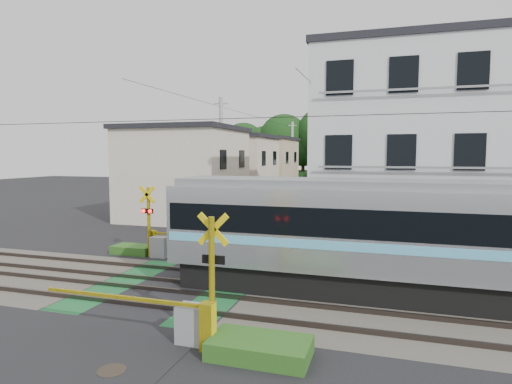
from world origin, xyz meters
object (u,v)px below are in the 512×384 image
(crossing_signal_near, at_px, (195,314))
(manhole_cover, at_px, (112,371))
(crossing_signal_far, at_px, (158,241))
(apartment_block, at_px, (427,149))
(pedestrian, at_px, (311,196))

(crossing_signal_near, relative_size, manhole_cover, 8.08)
(crossing_signal_near, distance_m, crossing_signal_far, 8.95)
(apartment_block, relative_size, pedestrian, 6.57)
(apartment_block, relative_size, manhole_cover, 17.39)
(crossing_signal_near, bearing_deg, manhole_cover, -123.73)
(pedestrian, distance_m, manhole_cover, 30.40)
(pedestrian, xyz_separation_m, manhole_cover, (1.17, -30.36, -0.76))
(manhole_cover, bearing_deg, pedestrian, 92.21)
(pedestrian, bearing_deg, apartment_block, 96.50)
(crossing_signal_near, bearing_deg, pedestrian, 94.50)
(crossing_signal_near, relative_size, crossing_signal_far, 1.00)
(pedestrian, height_order, manhole_cover, pedestrian)
(crossing_signal_near, bearing_deg, crossing_signal_far, 125.29)
(crossing_signal_far, xyz_separation_m, manhole_cover, (4.08, -8.94, -0.70))
(crossing_signal_far, relative_size, manhole_cover, 8.08)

